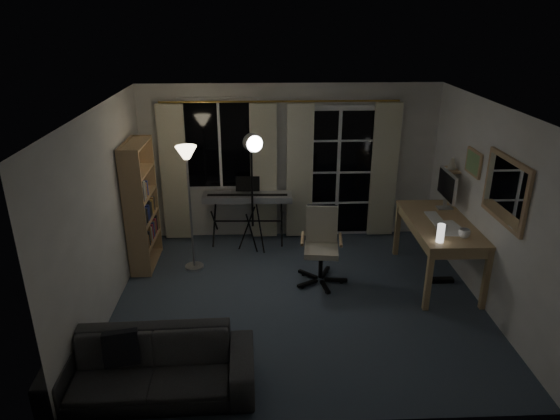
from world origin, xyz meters
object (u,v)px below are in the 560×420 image
object	(u,v)px
keyboard_piano	(248,198)
desk	(440,229)
bookshelf	(139,209)
sofa	(150,359)
torchiere_lamp	(188,172)
mug	(464,232)
studio_light	(253,157)
monitor	(447,187)
office_chair	(321,238)

from	to	relation	value
keyboard_piano	desk	bearing A→B (deg)	-24.11
bookshelf	sofa	size ratio (longest dim) A/B	0.92
bookshelf	sofa	bearing A→B (deg)	-76.11
torchiere_lamp	desk	distance (m)	3.38
mug	studio_light	bearing A→B (deg)	151.49
monitor	keyboard_piano	bearing A→B (deg)	164.56
bookshelf	torchiere_lamp	xyz separation A→B (m)	(0.72, -0.14, 0.57)
office_chair	mug	bearing A→B (deg)	-12.78
keyboard_piano	studio_light	distance (m)	0.83
mug	sofa	bearing A→B (deg)	-156.49
bookshelf	office_chair	world-z (taller)	bookshelf
bookshelf	keyboard_piano	bearing A→B (deg)	24.07
studio_light	monitor	distance (m)	2.68
sofa	mug	bearing A→B (deg)	21.77
monitor	sofa	world-z (taller)	monitor
studio_light	sofa	world-z (taller)	studio_light
office_chair	monitor	bearing A→B (deg)	18.74
desk	monitor	world-z (taller)	monitor
keyboard_piano	office_chair	world-z (taller)	keyboard_piano
bookshelf	mug	distance (m)	4.24
sofa	monitor	bearing A→B (deg)	32.82
keyboard_piano	mug	bearing A→B (deg)	-31.52
torchiere_lamp	desk	xyz separation A→B (m)	(3.28, -0.45, -0.68)
torchiere_lamp	monitor	bearing A→B (deg)	0.04
keyboard_piano	desk	xyz separation A→B (m)	(2.53, -1.23, -0.00)
office_chair	monitor	world-z (taller)	monitor
desk	mug	distance (m)	0.54
keyboard_piano	sofa	xyz separation A→B (m)	(-0.86, -3.25, -0.36)
desk	monitor	distance (m)	0.65
studio_light	monitor	size ratio (longest dim) A/B	3.05
torchiere_lamp	keyboard_piano	distance (m)	1.28
bookshelf	torchiere_lamp	size ratio (longest dim) A/B	1.01
torchiere_lamp	mug	size ratio (longest dim) A/B	12.74
monitor	sofa	distance (m)	4.42
keyboard_piano	monitor	size ratio (longest dim) A/B	2.24
studio_light	mug	world-z (taller)	studio_light
bookshelf	desk	world-z (taller)	bookshelf
desk	sofa	bearing A→B (deg)	-148.67
bookshelf	desk	distance (m)	4.05
desk	sofa	size ratio (longest dim) A/B	0.81
mug	desk	bearing A→B (deg)	101.31
bookshelf	mug	size ratio (longest dim) A/B	12.91
keyboard_piano	studio_light	xyz separation A→B (m)	(0.10, -0.36, 0.74)
mug	sofa	size ratio (longest dim) A/B	0.07
keyboard_piano	studio_light	world-z (taller)	studio_light
bookshelf	monitor	xyz separation A→B (m)	(4.20, -0.14, 0.31)
desk	sofa	world-z (taller)	desk
keyboard_piano	office_chair	distance (m)	1.53
desk	bookshelf	bearing A→B (deg)	172.17
sofa	desk	bearing A→B (deg)	29.04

